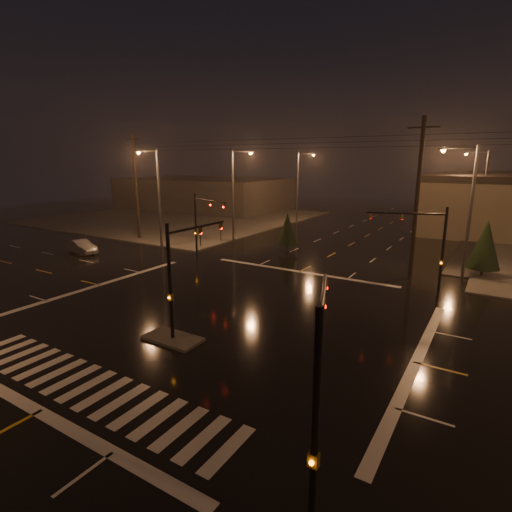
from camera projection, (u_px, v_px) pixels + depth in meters
The scene contains 21 objects.
ground at pixel (220, 315), 23.62m from camera, with size 140.00×140.00×0.00m, color black.
sidewalk_nw at pixel (181, 217), 63.72m from camera, with size 36.00×36.00×0.12m, color #46433E.
median_island at pixel (173, 339), 20.29m from camera, with size 3.00×1.60×0.15m, color #46433E.
crosswalk at pixel (87, 386), 16.16m from camera, with size 15.00×2.60×0.01m, color beige.
stop_bar_near at pixel (39, 412), 14.50m from camera, with size 16.00×0.50×0.01m, color beige.
stop_bar_far at pixel (300, 272), 32.73m from camera, with size 16.00×0.50×0.01m, color beige.
commercial_block at pixel (203, 193), 75.57m from camera, with size 30.00×18.00×5.60m, color #393432.
signal_mast_median at pixel (182, 265), 20.20m from camera, with size 0.25×4.59×6.00m.
signal_mast_ne at pixel (427, 240), 26.29m from camera, with size 4.84×1.86×6.00m.
signal_mast_nw at pixel (201, 218), 35.96m from camera, with size 4.84×1.86×6.00m.
signal_mast_se at pixel (318, 385), 9.47m from camera, with size 1.55×3.87×6.00m.
streetlight_1 at pixel (235, 190), 42.86m from camera, with size 2.77×0.32×10.00m.
streetlight_2 at pixel (300, 183), 56.11m from camera, with size 2.77×0.32×10.00m.
streetlight_3 at pixel (467, 203), 29.82m from camera, with size 2.77×0.32×10.00m.
streetlight_4 at pixel (481, 188), 46.38m from camera, with size 2.77×0.32×10.00m.
streetlight_5 at pixel (156, 192), 39.67m from camera, with size 0.32×2.77×10.00m.
utility_pole_0 at pixel (136, 185), 44.98m from camera, with size 2.20×0.32×12.00m.
utility_pole_1 at pixel (417, 198), 29.70m from camera, with size 2.20×0.32×12.00m.
conifer_0 at pixel (485, 245), 30.70m from camera, with size 2.42×2.42×4.48m.
conifer_3 at pixel (287, 229), 39.48m from camera, with size 2.05×2.05×3.90m.
car_crossing at pixel (81, 247), 39.09m from camera, with size 1.42×4.06×1.34m, color slate.
Camera 1 is at (13.42, -17.75, 8.91)m, focal length 28.00 mm.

